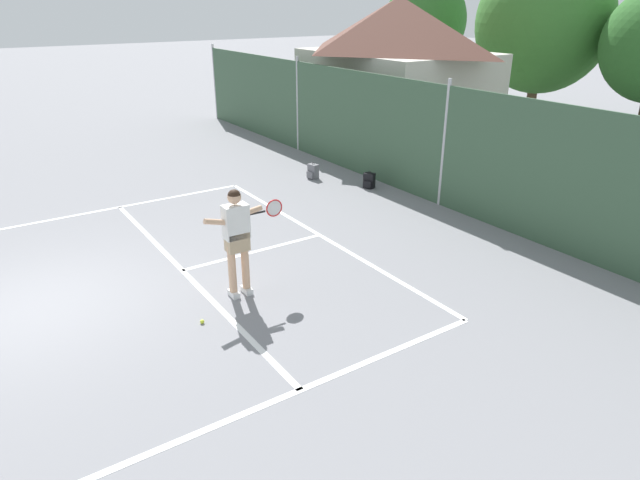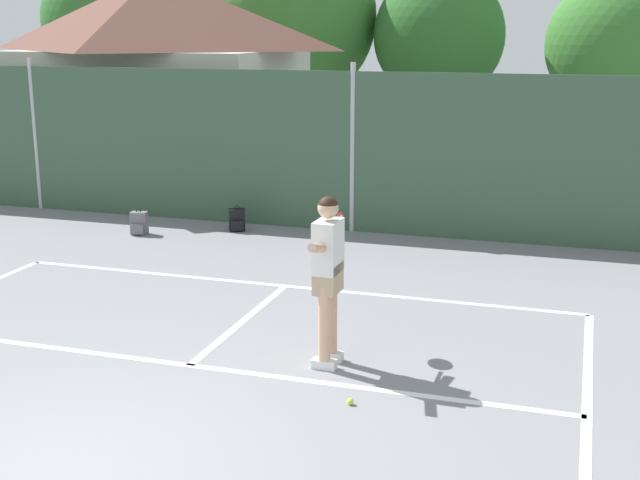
{
  "view_description": "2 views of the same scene",
  "coord_description": "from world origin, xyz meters",
  "px_view_note": "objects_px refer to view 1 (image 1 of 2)",
  "views": [
    {
      "loc": [
        9.0,
        -0.5,
        4.55
      ],
      "look_at": [
        2.01,
        4.17,
        0.93
      ],
      "focal_mm": 31.22,
      "sensor_mm": 36.0,
      "label": 1
    },
    {
      "loc": [
        3.91,
        -5.21,
        3.55
      ],
      "look_at": [
        0.9,
        4.29,
        1.03
      ],
      "focal_mm": 47.48,
      "sensor_mm": 36.0,
      "label": 2
    }
  ],
  "objects_px": {
    "tennis_ball": "(202,322)",
    "backpack_black": "(369,181)",
    "tennis_player": "(237,233)",
    "backpack_grey": "(313,172)"
  },
  "relations": [
    {
      "from": "tennis_player",
      "to": "backpack_grey",
      "type": "height_order",
      "value": "tennis_player"
    },
    {
      "from": "tennis_ball",
      "to": "backpack_grey",
      "type": "height_order",
      "value": "backpack_grey"
    },
    {
      "from": "tennis_player",
      "to": "backpack_black",
      "type": "xyz_separation_m",
      "value": [
        -3.36,
        5.4,
        -0.92
      ]
    },
    {
      "from": "tennis_player",
      "to": "backpack_black",
      "type": "bearing_deg",
      "value": 121.89
    },
    {
      "from": "tennis_player",
      "to": "backpack_black",
      "type": "height_order",
      "value": "tennis_player"
    },
    {
      "from": "backpack_grey",
      "to": "backpack_black",
      "type": "xyz_separation_m",
      "value": [
        1.54,
        0.76,
        0.0
      ]
    },
    {
      "from": "tennis_ball",
      "to": "backpack_black",
      "type": "height_order",
      "value": "backpack_black"
    },
    {
      "from": "tennis_ball",
      "to": "tennis_player",
      "type": "bearing_deg",
      "value": 119.12
    },
    {
      "from": "tennis_ball",
      "to": "backpack_black",
      "type": "distance_m",
      "value": 7.41
    },
    {
      "from": "tennis_player",
      "to": "backpack_black",
      "type": "distance_m",
      "value": 6.43
    }
  ]
}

